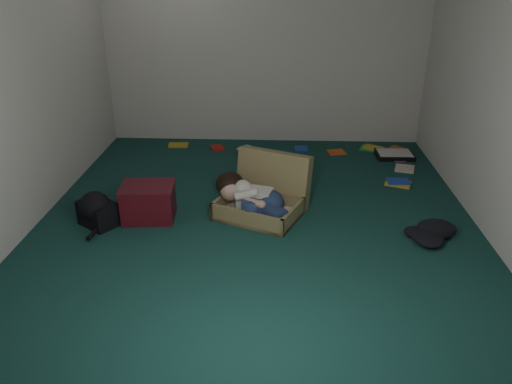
{
  "coord_description": "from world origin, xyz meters",
  "views": [
    {
      "loc": [
        0.18,
        -4.08,
        2.18
      ],
      "look_at": [
        0.0,
        -0.15,
        0.35
      ],
      "focal_mm": 35.0,
      "sensor_mm": 36.0,
      "label": 1
    }
  ],
  "objects": [
    {
      "name": "wall_right",
      "position": [
        2.0,
        0.0,
        1.3
      ],
      "size": [
        0.0,
        4.5,
        4.5
      ],
      "primitive_type": "plane",
      "rotation": [
        1.57,
        0.0,
        -1.57
      ],
      "color": "silver",
      "rests_on": "ground"
    },
    {
      "name": "suitcase",
      "position": [
        0.07,
        0.19,
        0.16
      ],
      "size": [
        0.96,
        0.95,
        0.54
      ],
      "rotation": [
        0.0,
        0.0,
        -0.41
      ],
      "color": "olive",
      "rests_on": "floor"
    },
    {
      "name": "wall_front",
      "position": [
        0.0,
        -2.25,
        1.3
      ],
      "size": [
        4.5,
        0.0,
        4.5
      ],
      "primitive_type": "plane",
      "rotation": [
        -1.57,
        0.0,
        0.0
      ],
      "color": "silver",
      "rests_on": "ground"
    },
    {
      "name": "backpack",
      "position": [
        -1.42,
        -0.17,
        0.12
      ],
      "size": [
        0.53,
        0.51,
        0.25
      ],
      "primitive_type": null,
      "rotation": [
        0.0,
        0.0,
        -0.63
      ],
      "color": "black",
      "rests_on": "floor"
    },
    {
      "name": "wall_back",
      "position": [
        0.0,
        2.25,
        1.3
      ],
      "size": [
        4.5,
        0.0,
        4.5
      ],
      "primitive_type": "plane",
      "rotation": [
        1.57,
        0.0,
        0.0
      ],
      "color": "silver",
      "rests_on": "ground"
    },
    {
      "name": "floor",
      "position": [
        0.0,
        0.0,
        0.0
      ],
      "size": [
        4.5,
        4.5,
        0.0
      ],
      "primitive_type": "plane",
      "color": "#163F39",
      "rests_on": "ground"
    },
    {
      "name": "person",
      "position": [
        -0.05,
        0.04,
        0.21
      ],
      "size": [
        0.7,
        0.6,
        0.33
      ],
      "rotation": [
        0.0,
        0.0,
        -0.41
      ],
      "color": "silver",
      "rests_on": "suitcase"
    },
    {
      "name": "wall_left",
      "position": [
        -2.0,
        0.0,
        1.3
      ],
      "size": [
        0.0,
        4.5,
        4.5
      ],
      "primitive_type": "plane",
      "rotation": [
        1.57,
        0.0,
        1.57
      ],
      "color": "silver",
      "rests_on": "ground"
    },
    {
      "name": "book_scatter",
      "position": [
        0.73,
        1.7,
        0.01
      ],
      "size": [
        2.99,
        1.31,
        0.02
      ],
      "color": "gold",
      "rests_on": "floor"
    },
    {
      "name": "paper_tray",
      "position": [
        1.6,
        1.69,
        0.03
      ],
      "size": [
        0.45,
        0.34,
        0.06
      ],
      "rotation": [
        0.0,
        0.0,
        0.02
      ],
      "color": "black",
      "rests_on": "floor"
    },
    {
      "name": "maroon_bin",
      "position": [
        -1.0,
        -0.02,
        0.17
      ],
      "size": [
        0.51,
        0.42,
        0.33
      ],
      "rotation": [
        0.0,
        0.0,
        0.08
      ],
      "color": "#4C0F17",
      "rests_on": "floor"
    },
    {
      "name": "clothing_pile",
      "position": [
        1.45,
        -0.25,
        0.07
      ],
      "size": [
        0.48,
        0.41,
        0.14
      ],
      "primitive_type": null,
      "rotation": [
        0.0,
        0.0,
        0.16
      ],
      "color": "black",
      "rests_on": "floor"
    }
  ]
}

